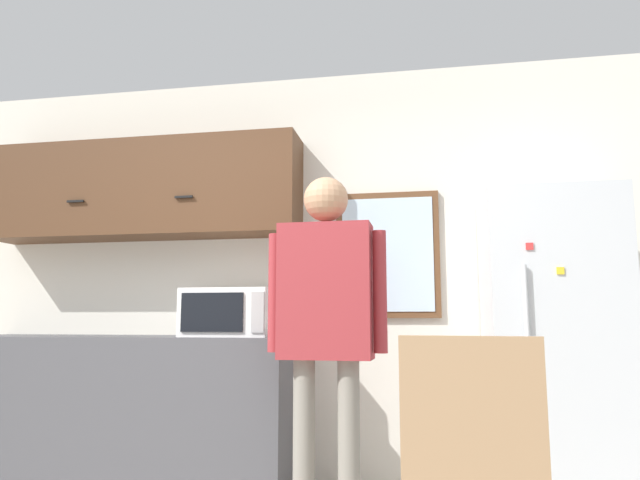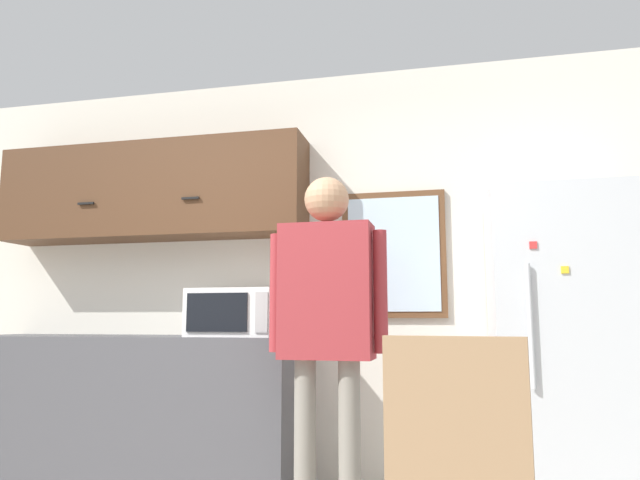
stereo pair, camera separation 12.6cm
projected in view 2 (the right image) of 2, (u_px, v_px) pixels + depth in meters
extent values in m
cube|color=silver|center=(313.00, 271.00, 3.82)|extent=(6.00, 0.06, 2.70)
cube|color=#4C4C51|center=(130.00, 410.00, 3.61)|extent=(2.18, 0.63, 0.93)
cube|color=#51331E|center=(151.00, 192.00, 3.95)|extent=(2.18, 0.33, 0.65)
cube|color=black|center=(86.00, 203.00, 3.84)|extent=(0.12, 0.01, 0.01)
cube|color=black|center=(190.00, 198.00, 3.68)|extent=(0.12, 0.01, 0.01)
cube|color=white|center=(236.00, 313.00, 3.51)|extent=(0.54, 0.37, 0.29)
cube|color=black|center=(217.00, 312.00, 3.34)|extent=(0.38, 0.01, 0.23)
cube|color=#B2B2B2|center=(261.00, 312.00, 3.28)|extent=(0.08, 0.01, 0.23)
cylinder|color=gray|center=(305.00, 444.00, 2.84)|extent=(0.11, 0.11, 0.83)
cylinder|color=gray|center=(350.00, 446.00, 2.78)|extent=(0.11, 0.11, 0.83)
cube|color=maroon|center=(327.00, 291.00, 2.92)|extent=(0.48, 0.23, 0.69)
sphere|color=tan|center=(327.00, 199.00, 2.99)|extent=(0.23, 0.23, 0.23)
cylinder|color=maroon|center=(276.00, 292.00, 2.98)|extent=(0.07, 0.07, 0.61)
cylinder|color=maroon|center=(380.00, 291.00, 2.85)|extent=(0.07, 0.07, 0.61)
cube|color=silver|center=(560.00, 351.00, 3.07)|extent=(0.70, 0.67, 1.73)
cylinder|color=silver|center=(530.00, 325.00, 2.78)|extent=(0.02, 0.02, 0.60)
cube|color=red|center=(533.00, 245.00, 2.85)|extent=(0.04, 0.01, 0.04)
cube|color=yellow|center=(565.00, 270.00, 2.80)|extent=(0.04, 0.01, 0.04)
cube|color=#997551|center=(455.00, 426.00, 1.61)|extent=(0.41, 0.11, 0.50)
cube|color=brown|center=(394.00, 254.00, 3.68)|extent=(0.67, 0.04, 0.82)
cube|color=silver|center=(393.00, 254.00, 3.65)|extent=(0.59, 0.01, 0.74)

